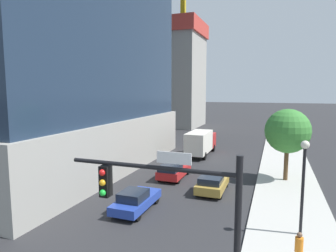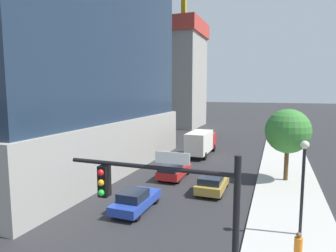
{
  "view_description": "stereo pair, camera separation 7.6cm",
  "coord_description": "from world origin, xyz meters",
  "px_view_note": "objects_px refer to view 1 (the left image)",
  "views": [
    {
      "loc": [
        6.4,
        -4.56,
        7.83
      ],
      "look_at": [
        -1.83,
        17.79,
        4.96
      ],
      "focal_mm": 31.33,
      "sensor_mm": 36.0,
      "label": 1
    },
    {
      "loc": [
        6.47,
        -4.53,
        7.83
      ],
      "look_at": [
        -1.83,
        17.79,
        4.96
      ],
      "focal_mm": 31.33,
      "sensor_mm": 36.0,
      "label": 2
    }
  ],
  "objects_px": {
    "street_tree": "(288,131)",
    "car_red": "(173,170)",
    "traffic_light_pole": "(174,209)",
    "box_truck": "(201,142)",
    "car_gold": "(212,183)",
    "pedestrian_orange_shirt": "(299,251)",
    "construction_building": "(171,69)",
    "street_lamp": "(304,173)",
    "car_blue": "(136,200)"
  },
  "relations": [
    {
      "from": "street_tree",
      "to": "car_gold",
      "type": "height_order",
      "value": "street_tree"
    },
    {
      "from": "street_tree",
      "to": "traffic_light_pole",
      "type": "bearing_deg",
      "value": -101.75
    },
    {
      "from": "traffic_light_pole",
      "to": "car_blue",
      "type": "relative_size",
      "value": 1.36
    },
    {
      "from": "traffic_light_pole",
      "to": "pedestrian_orange_shirt",
      "type": "distance_m",
      "value": 7.03
    },
    {
      "from": "street_tree",
      "to": "construction_building",
      "type": "bearing_deg",
      "value": 123.31
    },
    {
      "from": "car_gold",
      "to": "box_truck",
      "type": "xyz_separation_m",
      "value": [
        -4.0,
        12.39,
        0.97
      ]
    },
    {
      "from": "construction_building",
      "to": "car_red",
      "type": "distance_m",
      "value": 41.97
    },
    {
      "from": "street_lamp",
      "to": "pedestrian_orange_shirt",
      "type": "distance_m",
      "value": 4.35
    },
    {
      "from": "traffic_light_pole",
      "to": "car_blue",
      "type": "height_order",
      "value": "traffic_light_pole"
    },
    {
      "from": "street_tree",
      "to": "car_red",
      "type": "relative_size",
      "value": 1.44
    },
    {
      "from": "construction_building",
      "to": "box_truck",
      "type": "relative_size",
      "value": 4.12
    },
    {
      "from": "street_tree",
      "to": "car_red",
      "type": "height_order",
      "value": "street_tree"
    },
    {
      "from": "box_truck",
      "to": "construction_building",
      "type": "bearing_deg",
      "value": 116.4
    },
    {
      "from": "construction_building",
      "to": "street_tree",
      "type": "xyz_separation_m",
      "value": [
        23.19,
        -35.3,
        -8.21
      ]
    },
    {
      "from": "street_lamp",
      "to": "car_gold",
      "type": "xyz_separation_m",
      "value": [
        -5.91,
        5.35,
        -2.85
      ]
    },
    {
      "from": "traffic_light_pole",
      "to": "box_truck",
      "type": "bearing_deg",
      "value": 102.04
    },
    {
      "from": "pedestrian_orange_shirt",
      "to": "car_red",
      "type": "bearing_deg",
      "value": 130.52
    },
    {
      "from": "car_red",
      "to": "pedestrian_orange_shirt",
      "type": "height_order",
      "value": "pedestrian_orange_shirt"
    },
    {
      "from": "car_red",
      "to": "pedestrian_orange_shirt",
      "type": "xyz_separation_m",
      "value": [
        9.56,
        -11.19,
        0.29
      ]
    },
    {
      "from": "pedestrian_orange_shirt",
      "to": "traffic_light_pole",
      "type": "bearing_deg",
      "value": -129.59
    },
    {
      "from": "pedestrian_orange_shirt",
      "to": "car_blue",
      "type": "bearing_deg",
      "value": 159.24
    },
    {
      "from": "traffic_light_pole",
      "to": "car_blue",
      "type": "bearing_deg",
      "value": 123.33
    },
    {
      "from": "traffic_light_pole",
      "to": "pedestrian_orange_shirt",
      "type": "xyz_separation_m",
      "value": [
        4.0,
        4.83,
        -3.18
      ]
    },
    {
      "from": "construction_building",
      "to": "pedestrian_orange_shirt",
      "type": "height_order",
      "value": "construction_building"
    },
    {
      "from": "street_tree",
      "to": "box_truck",
      "type": "distance_m",
      "value": 12.38
    },
    {
      "from": "car_gold",
      "to": "car_red",
      "type": "relative_size",
      "value": 0.98
    },
    {
      "from": "car_gold",
      "to": "box_truck",
      "type": "bearing_deg",
      "value": 107.89
    },
    {
      "from": "traffic_light_pole",
      "to": "pedestrian_orange_shirt",
      "type": "bearing_deg",
      "value": 50.41
    },
    {
      "from": "street_tree",
      "to": "car_gold",
      "type": "relative_size",
      "value": 1.48
    },
    {
      "from": "pedestrian_orange_shirt",
      "to": "box_truck",
      "type": "bearing_deg",
      "value": 114.22
    },
    {
      "from": "street_tree",
      "to": "car_blue",
      "type": "relative_size",
      "value": 1.43
    },
    {
      "from": "street_tree",
      "to": "car_gold",
      "type": "bearing_deg",
      "value": -138.24
    },
    {
      "from": "street_tree",
      "to": "car_gold",
      "type": "distance_m",
      "value": 8.16
    },
    {
      "from": "box_truck",
      "to": "pedestrian_orange_shirt",
      "type": "relative_size",
      "value": 4.3
    },
    {
      "from": "car_blue",
      "to": "car_gold",
      "type": "relative_size",
      "value": 1.03
    },
    {
      "from": "traffic_light_pole",
      "to": "car_blue",
      "type": "distance_m",
      "value": 10.71
    },
    {
      "from": "street_lamp",
      "to": "car_gold",
      "type": "relative_size",
      "value": 1.23
    },
    {
      "from": "car_red",
      "to": "box_truck",
      "type": "xyz_separation_m",
      "value": [
        0.0,
        10.07,
        0.94
      ]
    },
    {
      "from": "construction_building",
      "to": "traffic_light_pole",
      "type": "xyz_separation_m",
      "value": [
        19.34,
        -53.84,
        -8.42
      ]
    },
    {
      "from": "street_lamp",
      "to": "car_blue",
      "type": "relative_size",
      "value": 1.18
    },
    {
      "from": "street_tree",
      "to": "car_gold",
      "type": "xyz_separation_m",
      "value": [
        -5.42,
        -4.84,
        -3.7
      ]
    },
    {
      "from": "car_red",
      "to": "pedestrian_orange_shirt",
      "type": "relative_size",
      "value": 2.5
    },
    {
      "from": "car_blue",
      "to": "box_truck",
      "type": "relative_size",
      "value": 0.59
    },
    {
      "from": "car_gold",
      "to": "street_lamp",
      "type": "bearing_deg",
      "value": -42.19
    },
    {
      "from": "construction_building",
      "to": "pedestrian_orange_shirt",
      "type": "relative_size",
      "value": 17.7
    },
    {
      "from": "car_blue",
      "to": "pedestrian_orange_shirt",
      "type": "distance_m",
      "value": 10.23
    },
    {
      "from": "street_lamp",
      "to": "pedestrian_orange_shirt",
      "type": "bearing_deg",
      "value": -95.57
    },
    {
      "from": "box_truck",
      "to": "pedestrian_orange_shirt",
      "type": "xyz_separation_m",
      "value": [
        9.56,
        -21.26,
        -0.65
      ]
    },
    {
      "from": "traffic_light_pole",
      "to": "box_truck",
      "type": "height_order",
      "value": "traffic_light_pole"
    },
    {
      "from": "box_truck",
      "to": "car_gold",
      "type": "bearing_deg",
      "value": -72.11
    }
  ]
}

